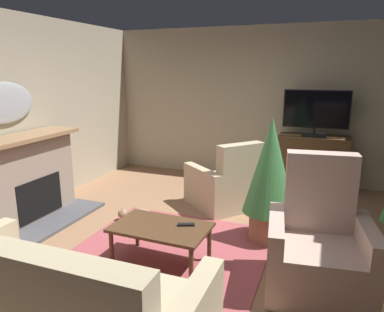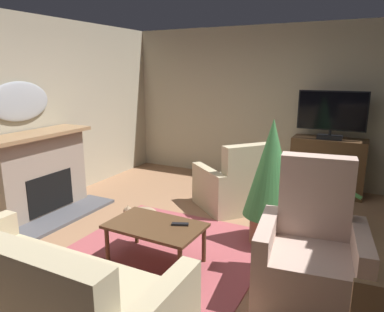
# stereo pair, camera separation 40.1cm
# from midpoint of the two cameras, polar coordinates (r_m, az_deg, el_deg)

# --- Properties ---
(ground_plane) EXTENTS (5.65, 6.56, 0.04)m
(ground_plane) POSITION_cam_midpoint_polar(r_m,az_deg,el_deg) (4.11, -3.69, -14.93)
(ground_plane) COLOR #936B4C
(wall_back) EXTENTS (5.65, 0.10, 2.68)m
(wall_back) POSITION_cam_midpoint_polar(r_m,az_deg,el_deg) (6.51, 7.43, 8.17)
(wall_back) COLOR #B2A88E
(wall_back) RESTS_ON ground_plane
(rug_central) EXTENTS (2.06, 2.17, 0.01)m
(rug_central) POSITION_cam_midpoint_polar(r_m,az_deg,el_deg) (3.99, -7.21, -15.56)
(rug_central) COLOR #9E474C
(rug_central) RESTS_ON ground_plane
(fireplace) EXTENTS (0.87, 1.53, 1.13)m
(fireplace) POSITION_cam_midpoint_polar(r_m,az_deg,el_deg) (5.22, -26.67, -3.51)
(fireplace) COLOR #4C4C51
(fireplace) RESTS_ON ground_plane
(wall_mirror_oval) EXTENTS (0.06, 0.92, 0.53)m
(wall_mirror_oval) POSITION_cam_midpoint_polar(r_m,az_deg,el_deg) (5.23, -29.69, 7.32)
(wall_mirror_oval) COLOR #B2B7BF
(tv_cabinet) EXTENTS (1.11, 0.48, 0.90)m
(tv_cabinet) POSITION_cam_midpoint_polar(r_m,az_deg,el_deg) (6.15, 16.80, -1.26)
(tv_cabinet) COLOR #352315
(tv_cabinet) RESTS_ON ground_plane
(television) EXTENTS (1.01, 0.20, 0.74)m
(television) POSITION_cam_midpoint_polar(r_m,az_deg,el_deg) (5.95, 17.33, 6.67)
(television) COLOR black
(television) RESTS_ON tv_cabinet
(coffee_table) EXTENTS (0.97, 0.61, 0.43)m
(coffee_table) POSITION_cam_midpoint_polar(r_m,az_deg,el_deg) (3.68, -8.15, -11.70)
(coffee_table) COLOR #4C331E
(coffee_table) RESTS_ON ground_plane
(tv_remote) EXTENTS (0.18, 0.11, 0.02)m
(tv_remote) POSITION_cam_midpoint_polar(r_m,az_deg,el_deg) (3.63, -4.17, -10.90)
(tv_remote) COLOR black
(tv_remote) RESTS_ON coffee_table
(sofa_floral) EXTENTS (2.09, 0.92, 0.91)m
(sofa_floral) POSITION_cam_midpoint_polar(r_m,az_deg,el_deg) (2.96, -24.36, -21.35)
(sofa_floral) COLOR tan
(sofa_floral) RESTS_ON ground_plane
(armchair_beside_cabinet) EXTENTS (0.99, 0.92, 1.20)m
(armchair_beside_cabinet) POSITION_cam_midpoint_polar(r_m,az_deg,el_deg) (3.44, 16.30, -14.13)
(armchair_beside_cabinet) COLOR #BC9E8E
(armchair_beside_cabinet) RESTS_ON ground_plane
(armchair_by_fireplace) EXTENTS (1.26, 1.27, 0.98)m
(armchair_by_fireplace) POSITION_cam_midpoint_polar(r_m,az_deg,el_deg) (5.19, 3.56, -4.74)
(armchair_by_fireplace) COLOR tan
(armchair_by_fireplace) RESTS_ON ground_plane
(potted_plant_leafy_by_curtain) EXTENTS (0.60, 0.60, 1.44)m
(potted_plant_leafy_by_curtain) POSITION_cam_midpoint_polar(r_m,az_deg,el_deg) (4.08, 9.58, -2.94)
(potted_plant_leafy_by_curtain) COLOR #99664C
(potted_plant_leafy_by_curtain) RESTS_ON ground_plane
(potted_plant_tall_palm_by_window) EXTENTS (0.84, 0.84, 0.63)m
(potted_plant_tall_palm_by_window) POSITION_cam_midpoint_polar(r_m,az_deg,el_deg) (4.91, 17.01, -8.44)
(potted_plant_tall_palm_by_window) COLOR #3D4C5B
(potted_plant_tall_palm_by_window) RESTS_ON ground_plane
(cat) EXTENTS (0.61, 0.32, 0.18)m
(cat) POSITION_cam_midpoint_polar(r_m,az_deg,el_deg) (4.85, -11.17, -9.17)
(cat) COLOR #937A5B
(cat) RESTS_ON ground_plane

